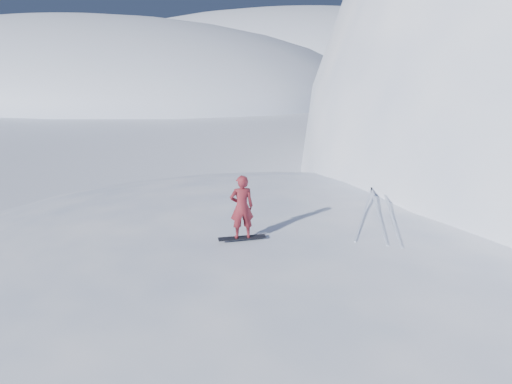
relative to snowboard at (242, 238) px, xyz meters
The scene contains 8 objects.
ground 4.50m from the snowboard, 30.33° to the right, with size 400.00×400.00×0.00m, color white.
near_ridge 5.03m from the snowboard, 14.19° to the left, with size 36.00×28.00×4.80m, color white.
far_ridge_a 88.49m from the snowboard, 138.96° to the left, with size 120.00×70.00×28.00m, color white.
far_ridge_c 114.17m from the snowboard, 108.77° to the left, with size 140.00×90.00×36.00m, color white.
wind_bumps 3.64m from the snowboard, ahead, with size 16.00×14.40×1.00m.
snowboard is the anchor object (origin of this frame).
snowboarder 0.93m from the snowboard, ahead, with size 0.67×0.44×1.84m, color maroon.
board_tracks 5.11m from the snowboard, 51.66° to the left, with size 1.95×5.98×0.04m.
Camera 1 is at (1.93, -9.01, 7.57)m, focal length 32.00 mm.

